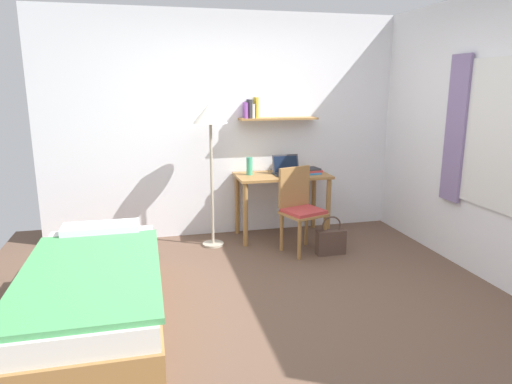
{
  "coord_description": "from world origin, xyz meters",
  "views": [
    {
      "loc": [
        -1.02,
        -3.34,
        1.78
      ],
      "look_at": [
        -0.08,
        0.51,
        0.85
      ],
      "focal_mm": 32.17,
      "sensor_mm": 36.0,
      "label": 1
    }
  ],
  "objects_px": {
    "bed": "(95,292)",
    "desk": "(282,186)",
    "book_stack": "(312,171)",
    "water_bottle": "(249,166)",
    "standing_lamp": "(210,122)",
    "desk_chair": "(300,206)",
    "laptop": "(287,169)",
    "handbag": "(331,241)"
  },
  "relations": [
    {
      "from": "bed",
      "to": "water_bottle",
      "type": "distance_m",
      "value": 2.4
    },
    {
      "from": "desk",
      "to": "handbag",
      "type": "xyz_separation_m",
      "value": [
        0.34,
        -0.71,
        -0.47
      ]
    },
    {
      "from": "book_stack",
      "to": "handbag",
      "type": "xyz_separation_m",
      "value": [
        -0.02,
        -0.68,
        -0.64
      ]
    },
    {
      "from": "laptop",
      "to": "handbag",
      "type": "distance_m",
      "value": 1.01
    },
    {
      "from": "desk_chair",
      "to": "standing_lamp",
      "type": "bearing_deg",
      "value": 156.93
    },
    {
      "from": "desk",
      "to": "standing_lamp",
      "type": "relative_size",
      "value": 0.68
    },
    {
      "from": "desk",
      "to": "desk_chair",
      "type": "height_order",
      "value": "desk_chair"
    },
    {
      "from": "desk",
      "to": "handbag",
      "type": "relative_size",
      "value": 2.55
    },
    {
      "from": "bed",
      "to": "laptop",
      "type": "xyz_separation_m",
      "value": [
        2.03,
        1.62,
        0.58
      ]
    },
    {
      "from": "desk_chair",
      "to": "water_bottle",
      "type": "xyz_separation_m",
      "value": [
        -0.43,
        0.57,
        0.36
      ]
    },
    {
      "from": "book_stack",
      "to": "standing_lamp",
      "type": "bearing_deg",
      "value": -175.09
    },
    {
      "from": "standing_lamp",
      "to": "book_stack",
      "type": "xyz_separation_m",
      "value": [
        1.2,
        0.1,
        -0.6
      ]
    },
    {
      "from": "desk",
      "to": "water_bottle",
      "type": "distance_m",
      "value": 0.45
    },
    {
      "from": "bed",
      "to": "desk",
      "type": "relative_size",
      "value": 1.91
    },
    {
      "from": "desk",
      "to": "standing_lamp",
      "type": "bearing_deg",
      "value": -171.62
    },
    {
      "from": "book_stack",
      "to": "desk",
      "type": "bearing_deg",
      "value": 176.57
    },
    {
      "from": "handbag",
      "to": "desk",
      "type": "bearing_deg",
      "value": 115.69
    },
    {
      "from": "standing_lamp",
      "to": "water_bottle",
      "type": "distance_m",
      "value": 0.73
    },
    {
      "from": "water_bottle",
      "to": "book_stack",
      "type": "bearing_deg",
      "value": -6.39
    },
    {
      "from": "desk",
      "to": "standing_lamp",
      "type": "distance_m",
      "value": 1.16
    },
    {
      "from": "desk",
      "to": "laptop",
      "type": "distance_m",
      "value": 0.2
    },
    {
      "from": "laptop",
      "to": "desk_chair",
      "type": "bearing_deg",
      "value": -89.95
    },
    {
      "from": "desk_chair",
      "to": "laptop",
      "type": "distance_m",
      "value": 0.6
    },
    {
      "from": "book_stack",
      "to": "handbag",
      "type": "bearing_deg",
      "value": -91.43
    },
    {
      "from": "bed",
      "to": "book_stack",
      "type": "distance_m",
      "value": 2.88
    },
    {
      "from": "desk_chair",
      "to": "bed",
      "type": "bearing_deg",
      "value": -151.17
    },
    {
      "from": "desk",
      "to": "book_stack",
      "type": "height_order",
      "value": "book_stack"
    },
    {
      "from": "desk",
      "to": "handbag",
      "type": "bearing_deg",
      "value": -64.31
    },
    {
      "from": "laptop",
      "to": "handbag",
      "type": "height_order",
      "value": "laptop"
    },
    {
      "from": "laptop",
      "to": "water_bottle",
      "type": "relative_size",
      "value": 1.56
    },
    {
      "from": "standing_lamp",
      "to": "handbag",
      "type": "relative_size",
      "value": 3.77
    },
    {
      "from": "handbag",
      "to": "desk_chair",
      "type": "bearing_deg",
      "value": 145.37
    },
    {
      "from": "bed",
      "to": "laptop",
      "type": "bearing_deg",
      "value": 38.67
    },
    {
      "from": "desk_chair",
      "to": "standing_lamp",
      "type": "distance_m",
      "value": 1.33
    },
    {
      "from": "bed",
      "to": "desk_chair",
      "type": "height_order",
      "value": "desk_chair"
    },
    {
      "from": "desk_chair",
      "to": "handbag",
      "type": "relative_size",
      "value": 2.15
    },
    {
      "from": "desk",
      "to": "book_stack",
      "type": "bearing_deg",
      "value": -3.43
    },
    {
      "from": "bed",
      "to": "laptop",
      "type": "height_order",
      "value": "laptop"
    },
    {
      "from": "desk",
      "to": "water_bottle",
      "type": "relative_size",
      "value": 5.26
    },
    {
      "from": "bed",
      "to": "desk_chair",
      "type": "distance_m",
      "value": 2.33
    },
    {
      "from": "desk_chair",
      "to": "water_bottle",
      "type": "relative_size",
      "value": 4.44
    },
    {
      "from": "water_bottle",
      "to": "bed",
      "type": "bearing_deg",
      "value": -133.44
    }
  ]
}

